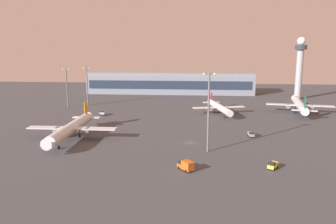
{
  "coord_description": "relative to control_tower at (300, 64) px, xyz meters",
  "views": [
    {
      "loc": [
        1.76,
        -126.87,
        37.07
      ],
      "look_at": [
        -11.84,
        40.18,
        4.0
      ],
      "focal_mm": 36.32,
      "sensor_mm": 36.0,
      "label": 1
    }
  ],
  "objects": [
    {
      "name": "apron_light_west",
      "position": [
        -137.89,
        -37.08,
        -10.62
      ],
      "size": [
        4.8,
        0.9,
        23.9
      ],
      "color": "slate",
      "rests_on": "ground"
    },
    {
      "name": "apron_light_east",
      "position": [
        -66.46,
        -125.11,
        -8.52
      ],
      "size": [
        4.8,
        0.9,
        27.99
      ],
      "color": "slate",
      "rests_on": "ground"
    },
    {
      "name": "maintenance_van",
      "position": [
        -120.5,
        -66.23,
        -23.21
      ],
      "size": [
        4.52,
        3.97,
        2.25
      ],
      "rotation": [
        0.0,
        0.0,
        0.97
      ],
      "color": "gray",
      "rests_on": "ground"
    },
    {
      "name": "catering_truck",
      "position": [
        -73.63,
        -144.24,
        -22.81
      ],
      "size": [
        5.35,
        5.89,
        3.05
      ],
      "rotation": [
        0.0,
        0.0,
        0.67
      ],
      "color": "#D85919",
      "rests_on": "ground"
    },
    {
      "name": "baggage_tractor",
      "position": [
        -47.23,
        -140.84,
        -23.21
      ],
      "size": [
        3.91,
        4.54,
        2.25
      ],
      "rotation": [
        0.0,
        0.0,
        2.56
      ],
      "color": "yellow",
      "rests_on": "ground"
    },
    {
      "name": "control_tower",
      "position": [
        0.0,
        0.0,
        0.0
      ],
      "size": [
        8.0,
        8.0,
        42.44
      ],
      "color": "#A8A8B2",
      "rests_on": "ground"
    },
    {
      "name": "airplane_far_stand",
      "position": [
        -13.28,
        -50.18,
        -19.9
      ],
      "size": [
        36.05,
        46.12,
        11.86
      ],
      "rotation": [
        0.0,
        0.0,
        -0.16
      ],
      "color": "silver",
      "rests_on": "ground"
    },
    {
      "name": "airplane_mid_apron",
      "position": [
        -58.05,
        -56.64,
        -20.77
      ],
      "size": [
        28.95,
        36.93,
        9.58
      ],
      "rotation": [
        0.0,
        0.0,
        3.38
      ],
      "color": "white",
      "rests_on": "ground"
    },
    {
      "name": "cargo_loader",
      "position": [
        -48.0,
        -103.94,
        -23.21
      ],
      "size": [
        2.34,
        4.3,
        2.25
      ],
      "rotation": [
        0.0,
        0.0,
        3.23
      ],
      "color": "gray",
      "rests_on": "ground"
    },
    {
      "name": "apron_light_central",
      "position": [
        -147.95,
        -44.57,
        -10.76
      ],
      "size": [
        4.8,
        0.9,
        23.63
      ],
      "color": "slate",
      "rests_on": "ground"
    },
    {
      "name": "ground_plane",
      "position": [
        -72.87,
        -114.51,
        -24.38
      ],
      "size": [
        416.0,
        416.0,
        0.0
      ],
      "primitive_type": "plane",
      "color": "#424449"
    },
    {
      "name": "airplane_taxiway_distant",
      "position": [
        -120.31,
        -113.2,
        -19.88
      ],
      "size": [
        35.99,
        46.33,
        11.92
      ],
      "rotation": [
        0.0,
        0.0,
        3.14
      ],
      "color": "silver",
      "rests_on": "ground"
    },
    {
      "name": "terminal_building",
      "position": [
        -90.86,
        22.86,
        -16.29
      ],
      "size": [
        127.8,
        22.4,
        16.4
      ],
      "color": "gray",
      "rests_on": "ground"
    }
  ]
}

